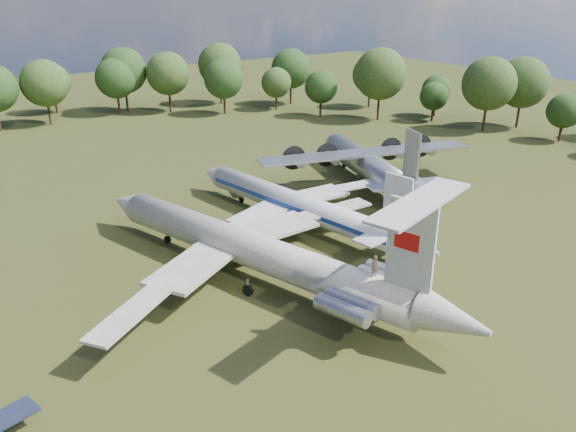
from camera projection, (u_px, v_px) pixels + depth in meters
ground at (199, 284)px, 55.03m from camera, size 300.00×300.00×0.00m
il62_airliner at (253, 256)px, 55.34m from camera, size 50.77×58.42×4.86m
tu104_jet at (298, 209)px, 67.91m from camera, size 37.51×45.88×4.12m
an12_transport at (368, 169)px, 81.58m from camera, size 40.96×43.50×4.71m
person_on_il62 at (374, 266)px, 46.14m from camera, size 0.71×0.47×1.95m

